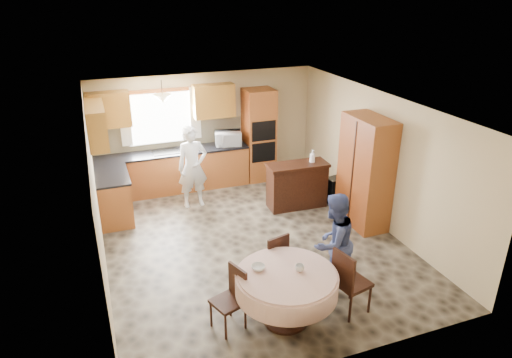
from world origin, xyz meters
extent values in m
cube|color=#6F624E|center=(0.00, 0.00, 0.00)|extent=(5.00, 6.00, 0.01)
cube|color=white|center=(0.00, 0.00, 2.50)|extent=(5.00, 6.00, 0.01)
cube|color=tan|center=(0.00, 3.00, 1.25)|extent=(5.00, 0.02, 2.50)
cube|color=tan|center=(0.00, -3.00, 1.25)|extent=(5.00, 0.02, 2.50)
cube|color=tan|center=(-2.50, 0.00, 1.25)|extent=(0.02, 6.00, 2.50)
cube|color=tan|center=(2.50, 0.00, 1.25)|extent=(0.02, 6.00, 2.50)
cube|color=white|center=(-1.00, 2.98, 1.60)|extent=(1.40, 0.03, 1.10)
cube|color=white|center=(-1.75, 2.93, 1.65)|extent=(0.22, 0.02, 1.15)
cube|color=white|center=(-0.25, 2.93, 1.65)|extent=(0.22, 0.02, 1.15)
cube|color=#AA622D|center=(-0.85, 2.70, 0.44)|extent=(3.30, 0.60, 0.88)
cube|color=black|center=(-0.85, 2.70, 0.90)|extent=(3.30, 0.64, 0.04)
cube|color=#AA622D|center=(-2.20, 1.80, 0.44)|extent=(0.60, 1.20, 0.88)
cube|color=black|center=(-2.20, 1.80, 0.90)|extent=(0.64, 1.20, 0.04)
cube|color=tan|center=(-0.85, 2.99, 1.18)|extent=(3.30, 0.02, 0.55)
cube|color=#B4812D|center=(-2.05, 2.83, 1.91)|extent=(0.85, 0.33, 0.72)
cube|color=#B4812D|center=(0.15, 2.83, 1.91)|extent=(0.90, 0.33, 0.72)
cube|color=#B4812D|center=(-2.33, 1.80, 1.91)|extent=(0.33, 1.20, 0.72)
cube|color=#AA622D|center=(1.15, 2.69, 1.06)|extent=(0.66, 0.62, 2.12)
cube|color=black|center=(1.15, 2.38, 1.25)|extent=(0.56, 0.01, 0.45)
cube|color=black|center=(1.15, 2.38, 0.75)|extent=(0.56, 0.01, 0.45)
cone|color=beige|center=(-1.00, 2.50, 2.12)|extent=(0.36, 0.36, 0.18)
cube|color=#33190E|center=(1.35, 1.02, 0.44)|extent=(1.25, 0.56, 0.88)
cube|color=black|center=(2.20, 0.93, 0.27)|extent=(0.44, 0.35, 0.54)
cube|color=#AA622D|center=(2.22, -0.05, 1.05)|extent=(0.55, 1.10, 2.09)
cylinder|color=#33190E|center=(-0.28, -2.13, 0.36)|extent=(0.20, 0.20, 0.71)
cylinder|color=#33190E|center=(-0.28, -2.13, 0.02)|extent=(0.60, 0.60, 0.04)
cylinder|color=beige|center=(-0.28, -2.13, 0.75)|extent=(1.30, 1.30, 0.05)
cylinder|color=beige|center=(-0.28, -2.13, 0.61)|extent=(1.36, 1.36, 0.28)
cube|color=#33190E|center=(-1.05, -1.98, 0.41)|extent=(0.49, 0.49, 0.05)
cube|color=#33190E|center=(-0.89, -1.92, 0.65)|extent=(0.16, 0.35, 0.45)
cylinder|color=#33190E|center=(-1.22, -2.14, 0.19)|extent=(0.03, 0.03, 0.39)
cylinder|color=#33190E|center=(-0.89, -2.14, 0.19)|extent=(0.03, 0.03, 0.39)
cylinder|color=#33190E|center=(-1.22, -1.81, 0.19)|extent=(0.03, 0.03, 0.39)
cylinder|color=#33190E|center=(-0.89, -1.81, 0.19)|extent=(0.03, 0.03, 0.39)
cube|color=#33190E|center=(-0.16, -1.28, 0.43)|extent=(0.48, 0.48, 0.05)
cube|color=#33190E|center=(-0.12, -1.46, 0.68)|extent=(0.38, 0.13, 0.47)
cylinder|color=#33190E|center=(-0.33, -1.45, 0.20)|extent=(0.03, 0.03, 0.41)
cylinder|color=#33190E|center=(0.01, -1.45, 0.20)|extent=(0.03, 0.03, 0.41)
cylinder|color=#33190E|center=(-0.33, -1.11, 0.20)|extent=(0.03, 0.03, 0.41)
cylinder|color=#33190E|center=(0.01, -1.11, 0.20)|extent=(0.03, 0.03, 0.41)
cube|color=#33190E|center=(0.66, -2.24, 0.46)|extent=(0.51, 0.51, 0.05)
cube|color=#33190E|center=(0.47, -2.28, 0.74)|extent=(0.13, 0.41, 0.51)
cylinder|color=#33190E|center=(0.48, -2.42, 0.22)|extent=(0.04, 0.04, 0.44)
cylinder|color=#33190E|center=(0.84, -2.42, 0.22)|extent=(0.04, 0.04, 0.44)
cylinder|color=#33190E|center=(0.48, -2.05, 0.22)|extent=(0.04, 0.04, 0.44)
cylinder|color=#33190E|center=(0.84, -2.05, 0.22)|extent=(0.04, 0.04, 0.44)
cube|color=gold|center=(2.47, 0.34, 1.66)|extent=(0.05, 0.51, 0.42)
cube|color=silver|center=(2.44, 0.34, 1.66)|extent=(0.01, 0.42, 0.34)
imported|color=silver|center=(0.40, 2.65, 1.08)|extent=(0.64, 0.49, 0.32)
imported|color=silver|center=(-0.62, 1.80, 0.85)|extent=(0.64, 0.44, 1.70)
imported|color=#38447A|center=(0.67, -1.65, 0.77)|extent=(0.91, 0.81, 1.54)
imported|color=#B2B2B2|center=(1.09, 1.02, 0.91)|extent=(0.24, 0.24, 0.05)
imported|color=silver|center=(1.67, 1.02, 1.04)|extent=(0.15, 0.15, 0.31)
imported|color=#B2B2B2|center=(-0.11, -2.15, 0.82)|extent=(0.13, 0.13, 0.09)
imported|color=#B2B2B2|center=(-0.60, -1.92, 0.81)|extent=(0.21, 0.21, 0.06)
camera|label=1|loc=(-2.40, -6.66, 4.25)|focal=32.00mm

